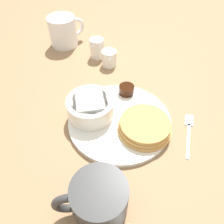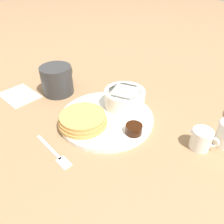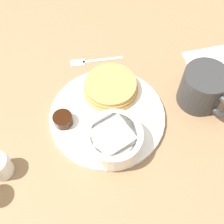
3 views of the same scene
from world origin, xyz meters
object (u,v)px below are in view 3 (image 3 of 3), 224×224
(plate, at_px, (107,116))
(fork, at_px, (90,61))
(bowl, at_px, (114,139))
(coffee_mug, at_px, (203,89))

(plate, bearing_deg, fork, -86.11)
(bowl, distance_m, fork, 0.24)
(plate, xyz_separation_m, fork, (0.01, -0.16, -0.00))
(plate, distance_m, bowl, 0.08)
(bowl, height_order, coffee_mug, coffee_mug)
(plate, relative_size, bowl, 2.22)
(coffee_mug, bearing_deg, plate, 1.38)
(plate, distance_m, coffee_mug, 0.21)
(plate, height_order, fork, plate)
(coffee_mug, bearing_deg, bowl, 19.93)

